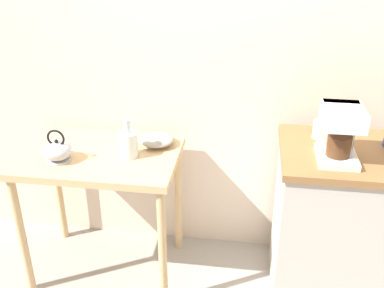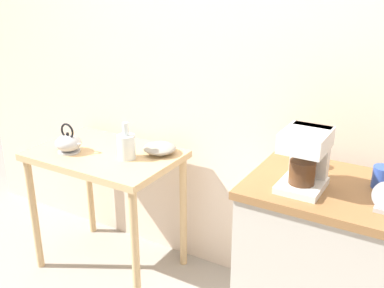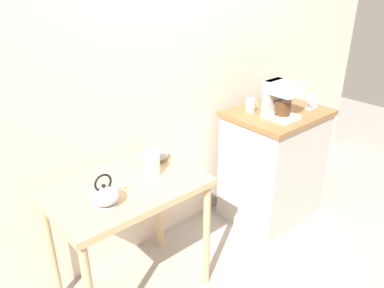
{
  "view_description": "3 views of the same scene",
  "coord_description": "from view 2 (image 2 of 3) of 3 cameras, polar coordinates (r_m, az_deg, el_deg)",
  "views": [
    {
      "loc": [
        0.12,
        -1.98,
        1.9
      ],
      "look_at": [
        -0.16,
        0.03,
        0.89
      ],
      "focal_mm": 42.16,
      "sensor_mm": 36.0,
      "label": 1
    },
    {
      "loc": [
        1.01,
        -1.78,
        1.76
      ],
      "look_at": [
        -0.06,
        0.04,
        0.96
      ],
      "focal_mm": 42.27,
      "sensor_mm": 36.0,
      "label": 2
    },
    {
      "loc": [
        -1.55,
        -1.49,
        1.85
      ],
      "look_at": [
        -0.24,
        0.01,
        0.91
      ],
      "focal_mm": 34.88,
      "sensor_mm": 36.0,
      "label": 3
    }
  ],
  "objects": [
    {
      "name": "wooden_table",
      "position": [
        2.72,
        -10.82,
        -3.15
      ],
      "size": [
        0.85,
        0.57,
        0.78
      ],
      "color": "tan",
      "rests_on": "ground_plane"
    },
    {
      "name": "glass_carafe_vase",
      "position": [
        2.55,
        -8.28,
        -0.22
      ],
      "size": [
        0.1,
        0.1,
        0.21
      ],
      "color": "silver",
      "rests_on": "wooden_table"
    },
    {
      "name": "coffee_maker",
      "position": [
        1.95,
        14.16,
        -1.49
      ],
      "size": [
        0.18,
        0.22,
        0.26
      ],
      "color": "white",
      "rests_on": "kitchen_counter"
    },
    {
      "name": "mug_small_cream",
      "position": [
        2.19,
        14.29,
        -1.68
      ],
      "size": [
        0.08,
        0.07,
        0.1
      ],
      "color": "beige",
      "rests_on": "kitchen_counter"
    },
    {
      "name": "bowl_stoneware",
      "position": [
        2.61,
        -4.09,
        -0.54
      ],
      "size": [
        0.19,
        0.19,
        0.06
      ],
      "color": "#9E998C",
      "rests_on": "wooden_table"
    },
    {
      "name": "back_wall",
      "position": [
        2.44,
        8.56,
        12.16
      ],
      "size": [
        4.4,
        0.1,
        2.8
      ],
      "primitive_type": "cube",
      "color": "beige",
      "rests_on": "ground_plane"
    },
    {
      "name": "teakettle",
      "position": [
        2.71,
        -15.29,
        0.12
      ],
      "size": [
        0.19,
        0.15,
        0.18
      ],
      "color": "#B2B5BA",
      "rests_on": "wooden_table"
    },
    {
      "name": "mug_blue",
      "position": [
        2.08,
        23.0,
        -3.92
      ],
      "size": [
        0.09,
        0.09,
        0.1
      ],
      "color": "#2D4CAD",
      "rests_on": "kitchen_counter"
    },
    {
      "name": "kitchen_counter",
      "position": [
        2.28,
        16.05,
        -15.18
      ],
      "size": [
        0.72,
        0.57,
        0.9
      ],
      "color": "#BCB7AD",
      "rests_on": "ground_plane"
    }
  ]
}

